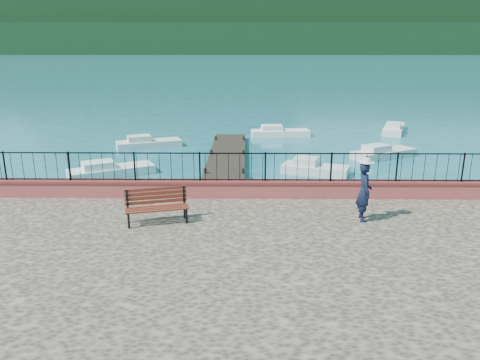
{
  "coord_description": "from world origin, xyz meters",
  "views": [
    {
      "loc": [
        -0.96,
        -11.47,
        6.23
      ],
      "look_at": [
        -1.13,
        2.0,
        2.3
      ],
      "focal_mm": 35.0,
      "sensor_mm": 36.0,
      "label": 1
    }
  ],
  "objects_px": {
    "boat_2": "(384,150)",
    "boat_3": "(149,141)",
    "person": "(364,192)",
    "boat_4": "(280,130)",
    "boat_0": "(111,168)",
    "boat_5": "(394,127)",
    "boat_1": "(315,166)",
    "park_bench": "(157,213)"
  },
  "relations": [
    {
      "from": "boat_3",
      "to": "boat_5",
      "type": "xyz_separation_m",
      "value": [
        16.93,
        5.51,
        0.0
      ]
    },
    {
      "from": "boat_1",
      "to": "person",
      "type": "bearing_deg",
      "value": -70.16
    },
    {
      "from": "person",
      "to": "boat_0",
      "type": "relative_size",
      "value": 0.43
    },
    {
      "from": "park_bench",
      "to": "boat_3",
      "type": "height_order",
      "value": "park_bench"
    },
    {
      "from": "boat_2",
      "to": "boat_4",
      "type": "bearing_deg",
      "value": 102.11
    },
    {
      "from": "boat_0",
      "to": "boat_1",
      "type": "relative_size",
      "value": 1.26
    },
    {
      "from": "park_bench",
      "to": "boat_5",
      "type": "height_order",
      "value": "park_bench"
    },
    {
      "from": "boat_2",
      "to": "boat_5",
      "type": "height_order",
      "value": "same"
    },
    {
      "from": "boat_0",
      "to": "boat_3",
      "type": "xyz_separation_m",
      "value": [
        0.54,
        6.56,
        0.0
      ]
    },
    {
      "from": "boat_0",
      "to": "boat_3",
      "type": "distance_m",
      "value": 6.58
    },
    {
      "from": "boat_0",
      "to": "boat_5",
      "type": "height_order",
      "value": "same"
    },
    {
      "from": "park_bench",
      "to": "boat_2",
      "type": "xyz_separation_m",
      "value": [
        10.44,
        13.31,
        -1.1
      ]
    },
    {
      "from": "park_bench",
      "to": "boat_0",
      "type": "bearing_deg",
      "value": 98.67
    },
    {
      "from": "person",
      "to": "boat_0",
      "type": "xyz_separation_m",
      "value": [
        -10.07,
        9.01,
        -1.68
      ]
    },
    {
      "from": "boat_2",
      "to": "boat_3",
      "type": "distance_m",
      "value": 14.16
    },
    {
      "from": "boat_5",
      "to": "boat_3",
      "type": "bearing_deg",
      "value": 129.35
    },
    {
      "from": "boat_5",
      "to": "boat_0",
      "type": "bearing_deg",
      "value": 145.97
    },
    {
      "from": "boat_1",
      "to": "boat_3",
      "type": "relative_size",
      "value": 0.82
    },
    {
      "from": "boat_4",
      "to": "person",
      "type": "bearing_deg",
      "value": -92.18
    },
    {
      "from": "boat_3",
      "to": "boat_5",
      "type": "distance_m",
      "value": 17.81
    },
    {
      "from": "boat_2",
      "to": "boat_3",
      "type": "bearing_deg",
      "value": 141.12
    },
    {
      "from": "boat_0",
      "to": "boat_3",
      "type": "height_order",
      "value": "same"
    },
    {
      "from": "person",
      "to": "boat_3",
      "type": "xyz_separation_m",
      "value": [
        -9.53,
        15.57,
        -1.68
      ]
    },
    {
      "from": "boat_0",
      "to": "boat_2",
      "type": "distance_m",
      "value": 15.01
    },
    {
      "from": "person",
      "to": "boat_4",
      "type": "height_order",
      "value": "person"
    },
    {
      "from": "park_bench",
      "to": "boat_4",
      "type": "distance_m",
      "value": 20.31
    },
    {
      "from": "park_bench",
      "to": "boat_4",
      "type": "xyz_separation_m",
      "value": [
        5.0,
        19.65,
        -1.1
      ]
    },
    {
      "from": "park_bench",
      "to": "boat_5",
      "type": "bearing_deg",
      "value": 43.06
    },
    {
      "from": "person",
      "to": "boat_2",
      "type": "xyz_separation_m",
      "value": [
        4.4,
        13.03,
        -1.68
      ]
    },
    {
      "from": "boat_3",
      "to": "boat_4",
      "type": "distance_m",
      "value": 9.29
    },
    {
      "from": "boat_1",
      "to": "boat_3",
      "type": "xyz_separation_m",
      "value": [
        -9.53,
        6.07,
        0.0
      ]
    },
    {
      "from": "person",
      "to": "boat_5",
      "type": "height_order",
      "value": "person"
    },
    {
      "from": "boat_2",
      "to": "boat_3",
      "type": "height_order",
      "value": "same"
    },
    {
      "from": "boat_1",
      "to": "boat_5",
      "type": "xyz_separation_m",
      "value": [
        7.41,
        11.58,
        0.0
      ]
    },
    {
      "from": "boat_5",
      "to": "boat_2",
      "type": "bearing_deg",
      "value": -179.16
    },
    {
      "from": "boat_3",
      "to": "boat_1",
      "type": "bearing_deg",
      "value": -53.2
    },
    {
      "from": "boat_1",
      "to": "boat_4",
      "type": "relative_size",
      "value": 0.8
    },
    {
      "from": "boat_0",
      "to": "boat_2",
      "type": "height_order",
      "value": "same"
    },
    {
      "from": "boat_0",
      "to": "boat_5",
      "type": "bearing_deg",
      "value": 6.73
    },
    {
      "from": "boat_1",
      "to": "boat_4",
      "type": "bearing_deg",
      "value": 115.9
    },
    {
      "from": "boat_0",
      "to": "boat_4",
      "type": "bearing_deg",
      "value": 21.07
    },
    {
      "from": "park_bench",
      "to": "boat_3",
      "type": "relative_size",
      "value": 0.48
    }
  ]
}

